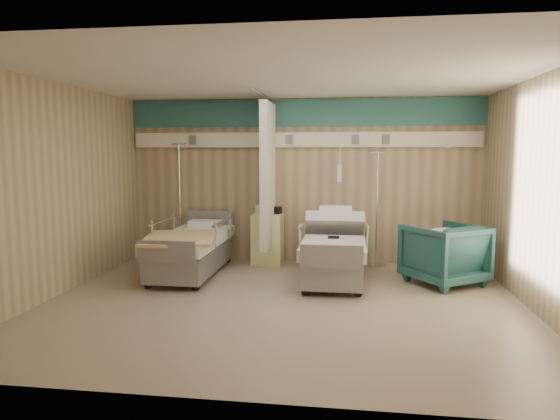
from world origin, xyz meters
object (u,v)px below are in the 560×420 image
(bedside_cabinet, at_px, (268,239))
(iv_stand_left, at_px, (181,237))
(visitor_armchair, at_px, (444,254))
(iv_stand_right, at_px, (376,243))
(bed_right, at_px, (334,259))
(bed_left, at_px, (192,254))

(bedside_cabinet, xyz_separation_m, iv_stand_left, (-1.53, -0.01, -0.01))
(iv_stand_left, bearing_deg, visitor_armchair, -12.46)
(visitor_armchair, relative_size, iv_stand_right, 0.51)
(bed_right, bearing_deg, iv_stand_left, 161.70)
(bed_right, bearing_deg, iv_stand_right, 55.76)
(iv_stand_right, bearing_deg, bedside_cabinet, -177.48)
(bedside_cabinet, xyz_separation_m, visitor_armchair, (2.73, -0.95, 0.02))
(bedside_cabinet, bearing_deg, bed_left, -139.40)
(bed_left, height_order, bedside_cabinet, bedside_cabinet)
(bedside_cabinet, bearing_deg, iv_stand_left, -179.49)
(bedside_cabinet, distance_m, visitor_armchair, 2.89)
(bed_left, relative_size, iv_stand_left, 1.06)
(bed_left, height_order, iv_stand_left, iv_stand_left)
(bed_left, bearing_deg, iv_stand_left, 118.43)
(bed_left, height_order, visitor_armchair, visitor_armchair)
(bed_right, bearing_deg, visitor_armchair, -1.97)
(bed_left, relative_size, visitor_armchair, 2.23)
(bed_left, bearing_deg, bedside_cabinet, 40.60)
(bed_right, height_order, iv_stand_left, iv_stand_left)
(bed_left, xyz_separation_m, visitor_armchair, (3.78, -0.05, 0.13))
(visitor_armchair, xyz_separation_m, iv_stand_left, (-4.26, 0.94, -0.02))
(bedside_cabinet, xyz_separation_m, iv_stand_right, (1.82, 0.08, -0.04))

